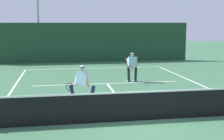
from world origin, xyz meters
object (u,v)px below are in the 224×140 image
at_px(player_near, 82,84).
at_px(tennis_ball, 85,81).
at_px(light_pole, 38,6).
at_px(player_far, 132,66).

relative_size(player_near, tennis_ball, 23.58).
bearing_deg(light_pole, player_far, -61.11).
bearing_deg(player_far, player_near, 53.84).
distance_m(player_far, tennis_ball, 2.63).
relative_size(player_far, light_pole, 0.22).
bearing_deg(player_far, light_pole, -62.66).
height_order(player_near, tennis_ball, player_near).
relative_size(player_near, light_pole, 0.22).
bearing_deg(player_near, tennis_ball, -71.94).
xyz_separation_m(tennis_ball, light_pole, (-2.89, 9.26, 4.38)).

